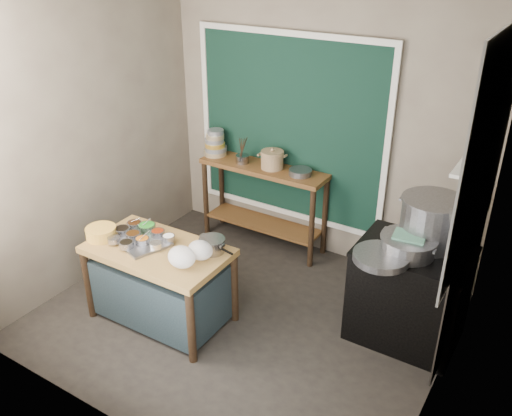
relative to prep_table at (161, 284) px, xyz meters
The scene contains 30 objects.
floor 0.83m from the prep_table, 32.09° to the left, with size 3.50×3.00×0.02m, color black.
back_wall 2.25m from the prep_table, 71.89° to the left, with size 3.50×0.02×2.80m, color #786E5C.
left_wall 1.58m from the prep_table, 161.12° to the left, with size 0.02×3.00×2.80m, color #786E5C.
right_wall 2.62m from the prep_table, ahead, with size 0.02×3.00×2.80m, color #786E5C.
curtain_panel 2.12m from the prep_table, 81.70° to the left, with size 2.10×0.02×1.90m, color black.
curtain_frame 2.11m from the prep_table, 81.66° to the left, with size 2.22×0.03×2.02m, color beige, non-canonical shape.
tile_panel 2.93m from the prep_table, 21.74° to the left, with size 0.02×1.70×1.70m, color #B2B2AA.
soot_patch 2.60m from the prep_table, 23.76° to the left, with size 0.01×1.30×1.30m, color black.
wall_shelf 2.85m from the prep_table, 28.84° to the left, with size 0.22×0.70×0.03m, color beige.
prep_table is the anchor object (origin of this frame).
back_counter 1.67m from the prep_table, 87.56° to the left, with size 1.45×0.40×0.95m, color brown.
stove_block 2.18m from the prep_table, 25.48° to the left, with size 0.90×0.68×0.85m, color black.
stove_top 2.24m from the prep_table, 25.48° to the left, with size 0.92×0.69×0.03m, color black.
condiment_tray 0.44m from the prep_table, behind, with size 0.53×0.38×0.02m, color gray.
condiment_bowls 0.49m from the prep_table, behind, with size 0.57×0.45×0.06m.
yellow_basin 0.70m from the prep_table, 166.87° to the right, with size 0.27×0.27×0.10m, color orange.
saucepan 0.66m from the prep_table, 25.24° to the left, with size 0.23×0.23×0.13m, color gray, non-canonical shape.
plastic_bag_a 0.61m from the prep_table, 16.94° to the right, with size 0.24×0.21×0.18m, color white.
plastic_bag_b 0.63m from the prep_table, ahead, with size 0.22×0.19×0.16m, color white.
bowl_stack 1.91m from the prep_table, 108.90° to the left, with size 0.26×0.26×0.29m.
utensil_cup 1.75m from the prep_table, 96.18° to the left, with size 0.15×0.15×0.09m, color gray.
ceramic_crock 1.81m from the prep_table, 83.98° to the left, with size 0.26×0.26×0.17m, color #8F6D4E, non-canonical shape.
wide_bowl 1.85m from the prep_table, 72.77° to the left, with size 0.24×0.24×0.06m, color gray.
stock_pot 2.41m from the prep_table, 28.52° to the left, with size 0.53×0.53×0.41m, color gray, non-canonical shape.
pot_lid 2.52m from the prep_table, 21.91° to the left, with size 0.45×0.45×0.02m, color gray.
steamer 2.19m from the prep_table, 23.79° to the left, with size 0.47×0.47×0.15m, color gray, non-canonical shape.
green_cloth 2.21m from the prep_table, 23.79° to the left, with size 0.25×0.19×0.02m, color #538967.
shallow_pan 1.97m from the prep_table, 19.67° to the left, with size 0.45×0.45×0.06m, color gray.
shelf_bowl_stack 2.86m from the prep_table, 27.95° to the left, with size 0.15×0.15×0.12m.
shelf_bowl_green 2.93m from the prep_table, 31.74° to the left, with size 0.13×0.13×0.05m, color gray.
Camera 1 is at (2.25, -3.37, 3.19)m, focal length 38.00 mm.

